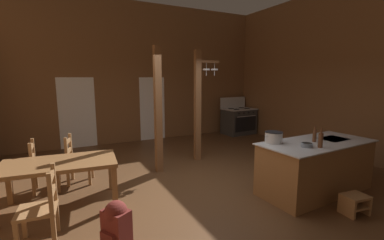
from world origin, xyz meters
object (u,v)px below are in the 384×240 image
Objects in this scene: stove_range at (239,121)px; dining_table at (59,167)px; step_stool at (355,203)px; ladderback_chair_at_table_end at (42,167)px; stockpot_on_counter at (274,137)px; kitchen_island at (315,167)px; mixing_bowl_on_counter at (307,145)px; backpack at (116,223)px; ladderback_chair_near_window at (42,208)px; bottle_short_on_counter at (315,135)px; ladderback_chair_by_post at (77,160)px; bottle_tall_on_counter at (321,140)px.

dining_table is (-5.86, -3.16, 0.17)m from stove_range.
ladderback_chair_at_table_end reaches higher than step_stool.
kitchen_island is at bearing -21.23° from stockpot_on_counter.
step_stool is 0.22× the size of dining_table.
mixing_bowl_on_counter is (-2.23, -4.76, 0.47)m from stove_range.
backpack is at bearing -68.89° from ladderback_chair_at_table_end.
stove_range is 2.21× the size of backpack.
stove_range is 1.39× the size of ladderback_chair_near_window.
mixing_bowl_on_counter is 0.63× the size of bottle_short_on_counter.
step_stool is at bearing -41.38° from ladderback_chair_by_post.
kitchen_island is at bearing 0.04° from backpack.
stockpot_on_counter is (3.34, -1.16, 0.37)m from dining_table.
stove_range is 5.77m from step_stool.
kitchen_island is 4.48m from ladderback_chair_by_post.
bottle_tall_on_counter is at bearing -11.41° from ladderback_chair_near_window.
ladderback_chair_near_window is (-6.07, -4.08, -0.03)m from stove_range.
step_stool is 1.04m from bottle_tall_on_counter.
kitchen_island is 5.63× the size of step_stool.
stove_range reaches higher than kitchen_island.
stove_range is (1.77, 4.61, 0.02)m from kitchen_island.
mixing_bowl_on_counter is at bearing -155.77° from bottle_short_on_counter.
kitchen_island is 0.89m from step_stool.
mixing_bowl_on_counter is at bearing -37.27° from ladderback_chair_by_post.
backpack is at bearing 166.16° from step_stool.
kitchen_island is at bearing 18.97° from mixing_bowl_on_counter.
ladderback_chair_by_post is 2.40m from backpack.
mixing_bowl_on_counter is at bearing -161.03° from kitchen_island.
stockpot_on_counter reaches higher than mixing_bowl_on_counter.
bottle_tall_on_counter reaches higher than step_stool.
kitchen_island is 6.97× the size of bottle_tall_on_counter.
stockpot_on_counter is at bearing 158.77° from kitchen_island.
bottle_tall_on_counter is (4.00, -0.81, 0.60)m from ladderback_chair_near_window.
kitchen_island is 0.98m from stockpot_on_counter.
ladderback_chair_at_table_end is (-0.58, -0.14, 0.00)m from ladderback_chair_by_post.
step_stool is 0.41× the size of ladderback_chair_by_post.
mixing_bowl_on_counter reaches higher than ladderback_chair_by_post.
ladderback_chair_at_table_end is (-0.29, 0.79, -0.20)m from dining_table.
ladderback_chair_at_table_end is at bearing 143.96° from step_stool.
mixing_bowl_on_counter reaches higher than ladderback_chair_at_table_end.
bottle_tall_on_counter reaches higher than ladderback_chair_near_window.
bottle_short_on_counter is at bearing 51.08° from bottle_tall_on_counter.
bottle_tall_on_counter reaches higher than kitchen_island.
bottle_tall_on_counter reaches higher than stockpot_on_counter.
backpack is 2.86m from stockpot_on_counter.
mixing_bowl_on_counter reaches higher than step_stool.
stockpot_on_counter is at bearing -3.77° from ladderback_chair_near_window.
backpack is at bearing -33.61° from ladderback_chair_near_window.
dining_table is at bearing 160.49° from kitchen_island.
backpack is 3.12m from mixing_bowl_on_counter.
bottle_tall_on_counter is at bearing -128.92° from bottle_short_on_counter.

